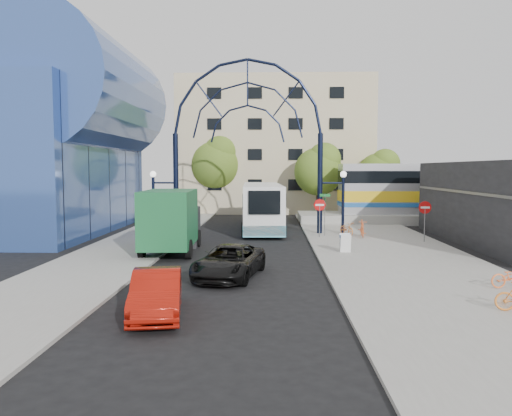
{
  "coord_description": "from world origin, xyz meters",
  "views": [
    {
      "loc": [
        1.66,
        -20.53,
        4.54
      ],
      "look_at": [
        0.83,
        6.0,
        2.48
      ],
      "focal_mm": 35.0,
      "sensor_mm": 36.0,
      "label": 1
    }
  ],
  "objects_px": {
    "do_not_enter_sign": "(425,212)",
    "bike_near_b": "(362,228)",
    "black_suv": "(229,262)",
    "train_car": "(489,189)",
    "green_truck": "(172,221)",
    "sandwich_board": "(345,241)",
    "tree_north_b": "(217,162)",
    "tree_north_a": "(320,169)",
    "red_sedan": "(157,293)",
    "city_bus": "(262,206)",
    "street_name_sign": "(325,206)",
    "gateway_arch": "(248,111)",
    "tree_north_c": "(380,172)",
    "bike_near_a": "(347,229)",
    "stop_sign": "(320,208)"
  },
  "relations": [
    {
      "from": "bike_near_b",
      "to": "black_suv",
      "type": "bearing_deg",
      "value": -117.89
    },
    {
      "from": "tree_north_b",
      "to": "tree_north_a",
      "type": "bearing_deg",
      "value": -21.8
    },
    {
      "from": "do_not_enter_sign",
      "to": "bike_near_b",
      "type": "bearing_deg",
      "value": 148.54
    },
    {
      "from": "sandwich_board",
      "to": "bike_near_b",
      "type": "xyz_separation_m",
      "value": [
        2.0,
        6.1,
        -0.07
      ]
    },
    {
      "from": "tree_north_b",
      "to": "black_suv",
      "type": "xyz_separation_m",
      "value": [
        3.77,
        -29.85,
        -4.59
      ]
    },
    {
      "from": "city_bus",
      "to": "green_truck",
      "type": "distance_m",
      "value": 11.64
    },
    {
      "from": "tree_north_b",
      "to": "stop_sign",
      "type": "bearing_deg",
      "value": -64.17
    },
    {
      "from": "train_car",
      "to": "bike_near_a",
      "type": "relative_size",
      "value": 15.08
    },
    {
      "from": "green_truck",
      "to": "street_name_sign",
      "type": "bearing_deg",
      "value": 32.33
    },
    {
      "from": "gateway_arch",
      "to": "stop_sign",
      "type": "distance_m",
      "value": 8.37
    },
    {
      "from": "train_car",
      "to": "green_truck",
      "type": "relative_size",
      "value": 3.64
    },
    {
      "from": "tree_north_c",
      "to": "bike_near_b",
      "type": "bearing_deg",
      "value": -105.94
    },
    {
      "from": "gateway_arch",
      "to": "tree_north_b",
      "type": "bearing_deg",
      "value": 103.68
    },
    {
      "from": "sandwich_board",
      "to": "gateway_arch",
      "type": "bearing_deg",
      "value": 124.91
    },
    {
      "from": "do_not_enter_sign",
      "to": "tree_north_a",
      "type": "distance_m",
      "value": 16.86
    },
    {
      "from": "do_not_enter_sign",
      "to": "city_bus",
      "type": "xyz_separation_m",
      "value": [
        -10.06,
        7.06,
        -0.19
      ]
    },
    {
      "from": "gateway_arch",
      "to": "red_sedan",
      "type": "bearing_deg",
      "value": -95.62
    },
    {
      "from": "bike_near_a",
      "to": "stop_sign",
      "type": "bearing_deg",
      "value": -173.86
    },
    {
      "from": "red_sedan",
      "to": "city_bus",
      "type": "bearing_deg",
      "value": 73.07
    },
    {
      "from": "do_not_enter_sign",
      "to": "bike_near_a",
      "type": "xyz_separation_m",
      "value": [
        -4.28,
        2.98,
        -1.42
      ]
    },
    {
      "from": "tree_north_c",
      "to": "green_truck",
      "type": "distance_m",
      "value": 26.87
    },
    {
      "from": "tree_north_b",
      "to": "bike_near_b",
      "type": "distance_m",
      "value": 21.71
    },
    {
      "from": "green_truck",
      "to": "do_not_enter_sign",
      "type": "bearing_deg",
      "value": 11.42
    },
    {
      "from": "black_suv",
      "to": "train_car",
      "type": "bearing_deg",
      "value": 58.57
    },
    {
      "from": "street_name_sign",
      "to": "gateway_arch",
      "type": "bearing_deg",
      "value": 164.93
    },
    {
      "from": "tree_north_a",
      "to": "bike_near_a",
      "type": "distance_m",
      "value": 13.58
    },
    {
      "from": "bike_near_a",
      "to": "red_sedan",
      "type": "bearing_deg",
      "value": -136.07
    },
    {
      "from": "gateway_arch",
      "to": "do_not_enter_sign",
      "type": "xyz_separation_m",
      "value": [
        11.0,
        -4.0,
        -6.58
      ]
    },
    {
      "from": "gateway_arch",
      "to": "green_truck",
      "type": "distance_m",
      "value": 10.89
    },
    {
      "from": "gateway_arch",
      "to": "street_name_sign",
      "type": "relative_size",
      "value": 4.87
    },
    {
      "from": "gateway_arch",
      "to": "train_car",
      "type": "relative_size",
      "value": 0.54
    },
    {
      "from": "tree_north_a",
      "to": "tree_north_c",
      "type": "bearing_deg",
      "value": 18.44
    },
    {
      "from": "green_truck",
      "to": "train_car",
      "type": "bearing_deg",
      "value": 31.04
    },
    {
      "from": "bike_near_a",
      "to": "bike_near_b",
      "type": "xyz_separation_m",
      "value": [
        0.88,
        -0.9,
        0.12
      ]
    },
    {
      "from": "train_car",
      "to": "tree_north_c",
      "type": "distance_m",
      "value": 9.95
    },
    {
      "from": "gateway_arch",
      "to": "red_sedan",
      "type": "distance_m",
      "value": 21.01
    },
    {
      "from": "street_name_sign",
      "to": "bike_near_a",
      "type": "bearing_deg",
      "value": 14.01
    },
    {
      "from": "do_not_enter_sign",
      "to": "tree_north_a",
      "type": "relative_size",
      "value": 0.35
    },
    {
      "from": "bike_near_a",
      "to": "bike_near_b",
      "type": "height_order",
      "value": "bike_near_b"
    },
    {
      "from": "street_name_sign",
      "to": "bike_near_b",
      "type": "bearing_deg",
      "value": -12.22
    },
    {
      "from": "do_not_enter_sign",
      "to": "city_bus",
      "type": "relative_size",
      "value": 0.2
    },
    {
      "from": "train_car",
      "to": "bike_near_b",
      "type": "height_order",
      "value": "train_car"
    },
    {
      "from": "street_name_sign",
      "to": "red_sedan",
      "type": "distance_m",
      "value": 19.4
    },
    {
      "from": "sandwich_board",
      "to": "tree_north_b",
      "type": "distance_m",
      "value": 26.15
    },
    {
      "from": "train_car",
      "to": "tree_north_b",
      "type": "height_order",
      "value": "tree_north_b"
    },
    {
      "from": "tree_north_a",
      "to": "do_not_enter_sign",
      "type": "bearing_deg",
      "value": -72.97
    },
    {
      "from": "black_suv",
      "to": "tree_north_a",
      "type": "bearing_deg",
      "value": 87.54
    },
    {
      "from": "street_name_sign",
      "to": "do_not_enter_sign",
      "type": "bearing_deg",
      "value": -24.16
    },
    {
      "from": "do_not_enter_sign",
      "to": "bike_near_b",
      "type": "xyz_separation_m",
      "value": [
        -3.4,
        2.08,
        -1.3
      ]
    },
    {
      "from": "gateway_arch",
      "to": "tree_north_c",
      "type": "distance_m",
      "value": 18.95
    }
  ]
}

